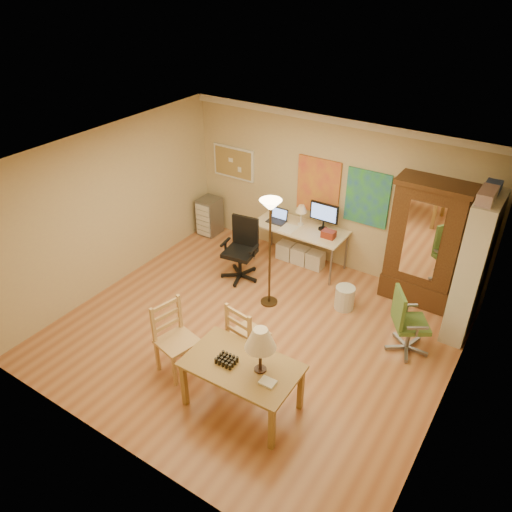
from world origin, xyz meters
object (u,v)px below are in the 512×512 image
Objects in this scene: computer_desk at (302,242)px; bookshelf at (472,269)px; dining_table at (248,358)px; office_chair_green at (406,335)px; office_chair_black at (241,262)px; armoire at (423,251)px.

bookshelf is at bearing -7.07° from computer_desk.
bookshelf reaches higher than dining_table.
computer_desk is at bearing 172.93° from bookshelf.
office_chair_black is at bearing 174.75° from office_chair_green.
dining_table is 1.39× the size of office_chair_green.
dining_table is 1.29× the size of office_chair_black.
office_chair_green is at bearing -5.25° from office_chair_black.
bookshelf reaches higher than office_chair_black.
armoire is (1.01, 3.44, 0.08)m from dining_table.
bookshelf is (1.81, 3.00, 0.27)m from dining_table.
office_chair_green is (1.28, 2.12, -0.56)m from dining_table.
computer_desk reaches higher than office_chair_green.
armoire is at bearing 151.19° from bookshelf.
office_chair_black is 0.53× the size of armoire.
computer_desk is 1.51× the size of office_chair_black.
office_chair_black is 1.08× the size of office_chair_green.
office_chair_green is at bearing -27.62° from computer_desk.
armoire reaches higher than dining_table.
computer_desk is at bearing 54.54° from office_chair_black.
armoire is (-0.27, 1.32, 0.63)m from office_chair_green.
armoire is at bearing 2.22° from computer_desk.
office_chair_black is at bearing -170.49° from bookshelf.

